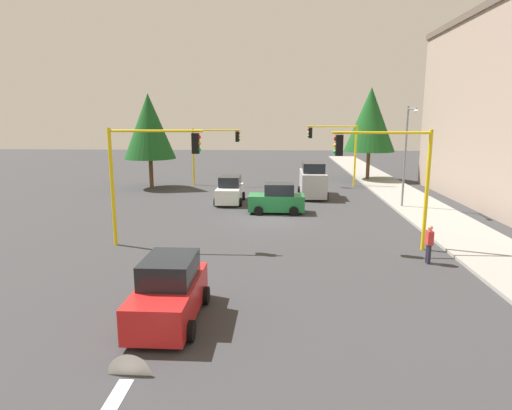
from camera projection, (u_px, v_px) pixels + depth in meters
ground_plane at (269, 219)px, 27.17m from camera, size 120.00×120.00×0.00m
sidewalk_kerb at (416, 204)px, 31.47m from camera, size 80.00×4.00×0.15m
lane_arrow_near at (180, 289)px, 16.06m from camera, size 2.40×1.10×1.10m
lane_arrow_mid at (122, 387)px, 10.18m from camera, size 2.40×1.10×1.10m
traffic_signal_near_right at (147, 163)px, 20.81m from camera, size 0.36×4.59×5.76m
traffic_signal_far_right at (213, 145)px, 40.45m from camera, size 0.36×4.59×5.26m
traffic_signal_far_left at (336, 143)px, 39.79m from camera, size 0.36×4.59×5.61m
traffic_signal_near_left at (389, 166)px, 20.19m from camera, size 0.36×4.59×5.69m
street_lamp_curbside at (407, 146)px, 29.35m from camera, size 2.15×0.28×7.00m
tree_roadside_far at (370, 120)px, 43.09m from camera, size 5.01×5.01×9.20m
tree_opposite_side at (149, 126)px, 38.45m from camera, size 4.56×4.56×8.35m
delivery_van_silver at (313, 181)px, 34.80m from camera, size 4.80×2.22×2.77m
car_white at (230, 191)px, 32.42m from camera, size 4.14×2.02×1.98m
car_green at (277, 199)px, 28.93m from camera, size 2.04×3.68×1.98m
car_red at (169, 292)px, 13.49m from camera, size 4.06×2.06×1.98m
pedestrian_crossing at (429, 243)px, 18.76m from camera, size 0.40×0.24×1.70m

